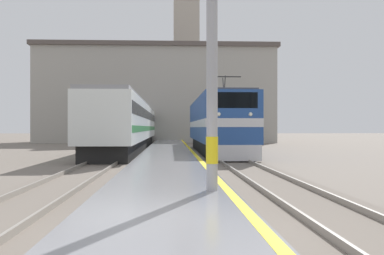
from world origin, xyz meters
name	(u,v)px	position (x,y,z in m)	size (l,w,h in m)	color
ground_plane	(169,149)	(0.00, 30.00, 0.00)	(200.00, 200.00, 0.00)	#70665B
platform	(169,150)	(0.00, 25.00, 0.18)	(3.05, 140.00, 0.37)	gray
rail_track_near	(215,152)	(3.29, 25.00, 0.03)	(2.83, 140.00, 0.16)	#70665B
rail_track_far	(125,152)	(-3.16, 25.00, 0.03)	(2.84, 140.00, 0.16)	#70665B
locomotive_train	(216,125)	(3.29, 23.79, 1.98)	(2.92, 17.91, 4.84)	black
passenger_train	(130,124)	(-3.16, 29.30, 2.03)	(2.92, 31.57, 3.76)	black
catenary_mast	(216,8)	(1.11, 2.68, 4.43)	(2.57, 0.27, 8.14)	#9E9EA3
clock_tower	(186,40)	(2.31, 55.66, 14.10)	(4.41, 4.41, 26.68)	#ADA393
station_building	(157,95)	(-1.60, 47.80, 5.78)	(28.34, 9.65, 11.51)	#A8A399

